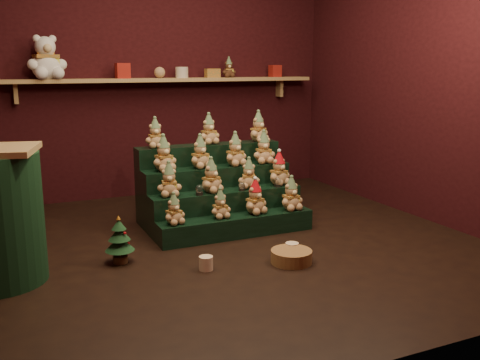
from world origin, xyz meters
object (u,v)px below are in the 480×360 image
snow_globe_a (199,190)px  wicker_basket (291,256)px  snow_globe_b (242,186)px  mug_left (206,263)px  white_bear (45,52)px  riser_tier_front (237,226)px  mug_right (292,249)px  mini_christmas_tree (119,240)px  brown_bear (229,68)px  snow_globe_c (278,182)px

snow_globe_a → wicker_basket: snow_globe_a is taller
snow_globe_b → mug_left: snow_globe_b is taller
snow_globe_b → white_bear: (-1.44, 1.52, 1.19)m
riser_tier_front → mug_right: 0.66m
riser_tier_front → snow_globe_b: (0.12, 0.16, 0.31)m
wicker_basket → mini_christmas_tree: bearing=155.7°
brown_bear → snow_globe_b: bearing=-101.6°
riser_tier_front → snow_globe_c: 0.60m
riser_tier_front → mini_christmas_tree: bearing=-167.9°
snow_globe_c → white_bear: white_bear is taller
snow_globe_a → mug_right: bearing=-59.2°
riser_tier_front → white_bear: bearing=128.2°
brown_bear → riser_tier_front: bearing=-103.5°
mug_left → brown_bear: bearing=62.9°
riser_tier_front → mug_right: bearing=-73.2°
riser_tier_front → snow_globe_b: bearing=52.8°
mug_right → wicker_basket: 0.15m
mug_left → riser_tier_front: bearing=50.1°
riser_tier_front → brown_bear: bearing=68.7°
riser_tier_front → mini_christmas_tree: size_ratio=3.76×
wicker_basket → brown_bear: size_ratio=1.41×
riser_tier_front → snow_globe_a: size_ratio=15.41×
mini_christmas_tree → brown_bear: bearing=48.0°
mini_christmas_tree → white_bear: bearing=97.7°
snow_globe_c → mug_right: 0.91m
snow_globe_b → mini_christmas_tree: size_ratio=0.21×
wicker_basket → brown_bear: (0.54, 2.44, 1.38)m
riser_tier_front → wicker_basket: riser_tier_front is taller
riser_tier_front → brown_bear: (0.66, 1.68, 1.34)m
wicker_basket → brown_bear: 2.86m
snow_globe_a → brown_bear: bearing=58.4°
snow_globe_b → brown_bear: (0.53, 1.52, 1.03)m
mug_right → brown_bear: size_ratio=0.47×
mug_left → brown_bear: size_ratio=0.46×
wicker_basket → white_bear: (-1.43, 2.44, 1.54)m
snow_globe_b → riser_tier_front: bearing=-127.2°
mug_left → mini_christmas_tree: bearing=143.2°
mug_right → white_bear: size_ratio=0.19×
riser_tier_front → mug_left: riser_tier_front is taller
riser_tier_front → white_bear: 2.61m
mug_left → brown_bear: brown_bear is taller
riser_tier_front → mug_left: (-0.53, -0.63, -0.04)m
mini_christmas_tree → mug_right: (1.25, -0.40, -0.13)m
riser_tier_front → snow_globe_b: size_ratio=17.95×
snow_globe_a → snow_globe_c: bearing=0.0°
snow_globe_a → mini_christmas_tree: (-0.78, -0.39, -0.23)m
snow_globe_b → snow_globe_c: (0.36, -0.00, 0.01)m
snow_globe_b → mug_left: 1.08m
snow_globe_b → mug_left: size_ratio=0.76×
mini_christmas_tree → white_bear: 2.39m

